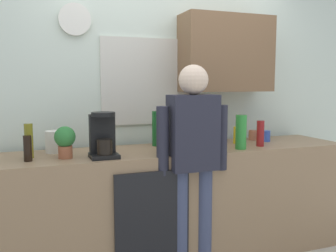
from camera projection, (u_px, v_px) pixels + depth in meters
The scene contains 16 objects.
kitchen_counter at pixel (178, 203), 3.09m from camera, with size 2.97×0.64×0.93m, color #937251.
dishwasher_panel at pixel (153, 228), 2.68m from camera, with size 0.56×0.02×0.84m, color black.
back_wall_assembly at pixel (169, 95), 3.39m from camera, with size 4.57×0.42×2.60m.
coffee_maker at pixel (103, 137), 2.67m from camera, with size 0.20×0.20×0.33m.
bottle_olive_oil at pixel (29, 141), 2.63m from camera, with size 0.06×0.06×0.25m, color olive.
bottle_red_vinegar at pixel (260, 133), 3.13m from camera, with size 0.06×0.06×0.22m, color maroon.
bottle_dark_sauce at pixel (28, 148), 2.53m from camera, with size 0.06×0.06×0.18m, color black.
bottle_amber_beer at pixel (164, 138), 2.86m from camera, with size 0.06×0.06×0.23m, color brown.
bottle_clear_soda at pixel (241, 132), 3.00m from camera, with size 0.09×0.09×0.28m, color #2D8C33.
bottle_green_wine at pixel (156, 128), 3.15m from camera, with size 0.07×0.07×0.30m, color #195923.
cup_blue_mug at pixel (266, 136), 3.40m from camera, with size 0.08×0.08×0.10m, color #3351B2.
cup_terracotta_mug at pixel (253, 135), 3.50m from camera, with size 0.08×0.08×0.09m, color #B26647.
potted_plant at pixel (65, 140), 2.63m from camera, with size 0.15×0.15×0.23m.
dish_soap at pixel (237, 135), 3.28m from camera, with size 0.06×0.06×0.18m.
storage_canister at pixel (55, 142), 2.84m from camera, with size 0.14×0.14×0.17m, color silver.
person_at_sink at pixel (193, 153), 2.76m from camera, with size 0.57×0.22×1.60m.
Camera 1 is at (-1.12, -2.48, 1.46)m, focal length 39.45 mm.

